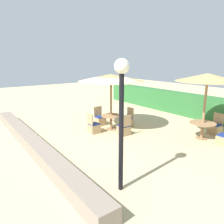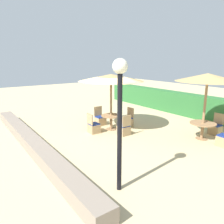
{
  "view_description": "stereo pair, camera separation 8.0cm",
  "coord_description": "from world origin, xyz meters",
  "px_view_note": "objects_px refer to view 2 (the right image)",
  "views": [
    {
      "loc": [
        7.93,
        -5.2,
        3.3
      ],
      "look_at": [
        0.0,
        0.6,
        0.9
      ],
      "focal_mm": 35.0,
      "sensor_mm": 36.0,
      "label": 1
    },
    {
      "loc": [
        7.97,
        -5.13,
        3.3
      ],
      "look_at": [
        0.0,
        0.6,
        0.9
      ],
      "focal_mm": 35.0,
      "sensor_mm": 36.0,
      "label": 2
    }
  ],
  "objects_px": {
    "parasol_back_right": "(208,78)",
    "patio_chair_back_right_north": "(215,128)",
    "parasol_center": "(111,78)",
    "round_table_center": "(111,119)",
    "patio_chair_center_south": "(94,127)",
    "patio_chair_center_east": "(124,129)",
    "patio_chair_center_north": "(127,121)",
    "patio_chair_center_west": "(100,120)",
    "lamp_post": "(120,100)",
    "round_table_back_right": "(203,126)"
  },
  "relations": [
    {
      "from": "parasol_back_right",
      "to": "patio_chair_back_right_north",
      "type": "height_order",
      "value": "parasol_back_right"
    },
    {
      "from": "parasol_back_right",
      "to": "parasol_center",
      "type": "bearing_deg",
      "value": -144.1
    },
    {
      "from": "patio_chair_back_right_north",
      "to": "parasol_center",
      "type": "xyz_separation_m",
      "value": [
        -3.28,
        -3.41,
        2.2
      ]
    },
    {
      "from": "parasol_center",
      "to": "round_table_center",
      "type": "height_order",
      "value": "parasol_center"
    },
    {
      "from": "patio_chair_center_south",
      "to": "patio_chair_center_east",
      "type": "distance_m",
      "value": 1.39
    },
    {
      "from": "patio_chair_center_north",
      "to": "patio_chair_center_east",
      "type": "distance_m",
      "value": 1.33
    },
    {
      "from": "patio_chair_center_west",
      "to": "patio_chair_center_south",
      "type": "bearing_deg",
      "value": 44.19
    },
    {
      "from": "parasol_back_right",
      "to": "patio_chair_center_west",
      "type": "distance_m",
      "value": 5.37
    },
    {
      "from": "lamp_post",
      "to": "patio_chair_center_west",
      "type": "xyz_separation_m",
      "value": [
        -5.09,
        2.68,
        -2.09
      ]
    },
    {
      "from": "round_table_back_right",
      "to": "patio_chair_center_south",
      "type": "height_order",
      "value": "patio_chair_center_south"
    },
    {
      "from": "round_table_center",
      "to": "lamp_post",
      "type": "bearing_deg",
      "value": -33.07
    },
    {
      "from": "lamp_post",
      "to": "patio_chair_center_west",
      "type": "height_order",
      "value": "lamp_post"
    },
    {
      "from": "round_table_center",
      "to": "parasol_center",
      "type": "bearing_deg",
      "value": 53.13
    },
    {
      "from": "parasol_back_right",
      "to": "patio_chair_center_west",
      "type": "xyz_separation_m",
      "value": [
        -4.22,
        -2.39,
        -2.31
      ]
    },
    {
      "from": "patio_chair_back_right_north",
      "to": "patio_chair_center_west",
      "type": "distance_m",
      "value": 5.44
    },
    {
      "from": "patio_chair_center_west",
      "to": "patio_chair_center_east",
      "type": "height_order",
      "value": "same"
    },
    {
      "from": "parasol_center",
      "to": "patio_chair_center_north",
      "type": "distance_m",
      "value": 2.4
    },
    {
      "from": "round_table_back_right",
      "to": "patio_chair_center_south",
      "type": "xyz_separation_m",
      "value": [
        -3.33,
        -3.31,
        -0.29
      ]
    },
    {
      "from": "lamp_post",
      "to": "parasol_back_right",
      "type": "relative_size",
      "value": 1.21
    },
    {
      "from": "patio_chair_center_west",
      "to": "patio_chair_center_east",
      "type": "xyz_separation_m",
      "value": [
        1.91,
        0.03,
        0.0
      ]
    },
    {
      "from": "round_table_center",
      "to": "patio_chair_center_north",
      "type": "bearing_deg",
      "value": 86.61
    },
    {
      "from": "patio_chair_back_right_north",
      "to": "round_table_center",
      "type": "xyz_separation_m",
      "value": [
        -3.28,
        -3.41,
        0.27
      ]
    },
    {
      "from": "round_table_back_right",
      "to": "patio_chair_center_west",
      "type": "bearing_deg",
      "value": -150.41
    },
    {
      "from": "lamp_post",
      "to": "parasol_center",
      "type": "xyz_separation_m",
      "value": [
        -4.15,
        2.7,
        0.11
      ]
    },
    {
      "from": "patio_chair_center_west",
      "to": "round_table_center",
      "type": "bearing_deg",
      "value": 91.33
    },
    {
      "from": "parasol_back_right",
      "to": "patio_chair_center_south",
      "type": "bearing_deg",
      "value": -135.15
    },
    {
      "from": "patio_chair_center_east",
      "to": "patio_chair_center_west",
      "type": "bearing_deg",
      "value": 90.9
    },
    {
      "from": "patio_chair_center_south",
      "to": "patio_chair_center_north",
      "type": "height_order",
      "value": "same"
    },
    {
      "from": "parasol_center",
      "to": "patio_chair_center_south",
      "type": "xyz_separation_m",
      "value": [
        -0.05,
        -0.94,
        -2.2
      ]
    },
    {
      "from": "round_table_back_right",
      "to": "parasol_center",
      "type": "bearing_deg",
      "value": -144.1
    },
    {
      "from": "patio_chair_back_right_north",
      "to": "patio_chair_center_west",
      "type": "xyz_separation_m",
      "value": [
        -4.22,
        -3.43,
        0.0
      ]
    },
    {
      "from": "parasol_back_right",
      "to": "patio_chair_center_north",
      "type": "relative_size",
      "value": 2.95
    },
    {
      "from": "patio_chair_center_south",
      "to": "patio_chair_center_east",
      "type": "xyz_separation_m",
      "value": [
        1.02,
        0.95,
        0.0
      ]
    },
    {
      "from": "parasol_back_right",
      "to": "round_table_center",
      "type": "bearing_deg",
      "value": -144.1
    },
    {
      "from": "lamp_post",
      "to": "patio_chair_center_south",
      "type": "bearing_deg",
      "value": 157.23
    },
    {
      "from": "lamp_post",
      "to": "round_table_center",
      "type": "height_order",
      "value": "lamp_post"
    },
    {
      "from": "round_table_center",
      "to": "patio_chair_center_south",
      "type": "relative_size",
      "value": 1.02
    },
    {
      "from": "patio_chair_center_south",
      "to": "patio_chair_center_west",
      "type": "xyz_separation_m",
      "value": [
        -0.89,
        0.92,
        0.0
      ]
    },
    {
      "from": "parasol_back_right",
      "to": "patio_chair_center_east",
      "type": "bearing_deg",
      "value": -134.3
    },
    {
      "from": "parasol_center",
      "to": "patio_chair_center_west",
      "type": "relative_size",
      "value": 3.22
    },
    {
      "from": "patio_chair_back_right_north",
      "to": "patio_chair_center_north",
      "type": "distance_m",
      "value": 4.05
    },
    {
      "from": "round_table_back_right",
      "to": "patio_chair_center_north",
      "type": "relative_size",
      "value": 1.14
    },
    {
      "from": "round_table_back_right",
      "to": "round_table_center",
      "type": "xyz_separation_m",
      "value": [
        -3.28,
        -2.37,
        -0.03
      ]
    },
    {
      "from": "parasol_center",
      "to": "patio_chair_center_east",
      "type": "xyz_separation_m",
      "value": [
        0.97,
        0.01,
        -2.2
      ]
    },
    {
      "from": "lamp_post",
      "to": "patio_chair_back_right_north",
      "type": "height_order",
      "value": "lamp_post"
    },
    {
      "from": "parasol_center",
      "to": "patio_chair_center_north",
      "type": "height_order",
      "value": "parasol_center"
    },
    {
      "from": "round_table_back_right",
      "to": "patio_chair_center_east",
      "type": "relative_size",
      "value": 1.14
    },
    {
      "from": "parasol_center",
      "to": "round_table_center",
      "type": "distance_m",
      "value": 1.93
    },
    {
      "from": "patio_chair_center_west",
      "to": "patio_chair_center_east",
      "type": "relative_size",
      "value": 1.0
    },
    {
      "from": "patio_chair_center_north",
      "to": "parasol_center",
      "type": "bearing_deg",
      "value": 86.61
    }
  ]
}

